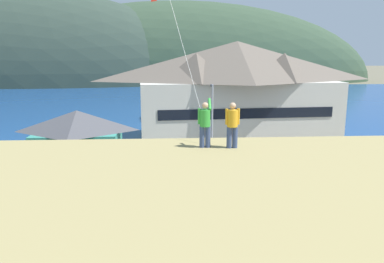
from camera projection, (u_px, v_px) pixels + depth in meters
The scene contains 19 objects.
ground_plane at pixel (198, 216), 23.85m from camera, with size 600.00×600.00×0.00m, color #66604C.
parking_lot_pad at pixel (193, 188), 28.73m from camera, with size 40.00×20.00×0.10m, color slate.
bay_water at pixel (178, 101), 82.49m from camera, with size 360.00×84.00×0.03m, color navy.
far_hill_west_ridge at pixel (22, 83), 133.50m from camera, with size 136.76×50.41×64.32m, color #2D3D33.
far_hill_east_peak at pixel (179, 81), 142.83m from camera, with size 146.13×49.61×58.40m, color #334733.
harbor_lodge at pixel (237, 88), 44.31m from camera, with size 24.70×12.82×11.57m.
storage_shed_near_lot at pixel (78, 142), 31.17m from camera, with size 7.35×5.55×5.59m.
storage_shed_waterside at pixel (204, 116), 47.10m from camera, with size 5.84×5.93×4.61m.
wharf_dock at pixel (174, 118), 58.53m from camera, with size 3.20×15.25×0.70m.
moored_boat_wharfside at pixel (152, 114), 59.93m from camera, with size 2.36×7.24×2.16m.
parked_car_front_row_end at pixel (47, 201), 23.55m from camera, with size 4.24×2.13×1.82m.
parked_car_back_row_left at pixel (199, 172), 29.32m from camera, with size 4.24×2.13×1.82m.
parked_car_front_row_silver at pixel (290, 199), 23.88m from camera, with size 4.24×2.14×1.82m.
parked_car_mid_row_near at pixel (350, 164), 31.44m from camera, with size 4.28×2.21×1.82m.
parked_car_lone_by_shed at pixel (195, 197), 24.16m from camera, with size 4.26×2.17×1.82m.
parked_car_corner_spot at pixel (298, 169), 30.15m from camera, with size 4.24×2.13×1.82m.
parking_light_pole at pixel (212, 120), 33.40m from camera, with size 0.24×0.78×7.39m.
person_kite_flyer at pixel (205, 123), 14.19m from camera, with size 0.52×0.65×1.86m.
person_companion at pixel (232, 124), 14.12m from camera, with size 0.55×0.40×1.74m.
Camera 1 is at (-1.65, -22.20, 10.12)m, focal length 35.04 mm.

